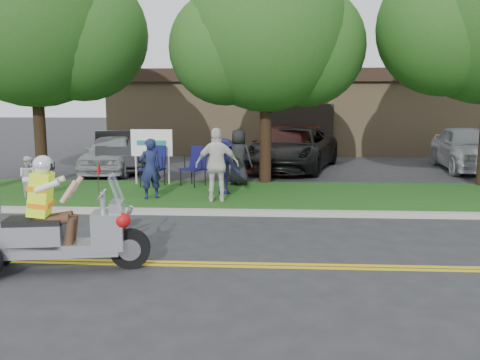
# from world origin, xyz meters

# --- Properties ---
(ground) EXTENTS (120.00, 120.00, 0.00)m
(ground) POSITION_xyz_m (0.00, 0.00, 0.00)
(ground) COLOR #28282B
(ground) RESTS_ON ground
(centerline_near) EXTENTS (60.00, 0.10, 0.01)m
(centerline_near) POSITION_xyz_m (0.00, -0.58, 0.01)
(centerline_near) COLOR gold
(centerline_near) RESTS_ON ground
(centerline_far) EXTENTS (60.00, 0.10, 0.01)m
(centerline_far) POSITION_xyz_m (0.00, -0.42, 0.01)
(centerline_far) COLOR gold
(centerline_far) RESTS_ON ground
(curb) EXTENTS (60.00, 0.25, 0.12)m
(curb) POSITION_xyz_m (0.00, 3.05, 0.06)
(curb) COLOR #A8A89E
(curb) RESTS_ON ground
(grass_verge) EXTENTS (60.00, 4.00, 0.10)m
(grass_verge) POSITION_xyz_m (0.00, 5.20, 0.06)
(grass_verge) COLOR #1F4A13
(grass_verge) RESTS_ON ground
(commercial_building) EXTENTS (18.00, 8.20, 4.00)m
(commercial_building) POSITION_xyz_m (2.00, 18.98, 2.01)
(commercial_building) COLOR #9E7F5B
(commercial_building) RESTS_ON ground
(tree_left) EXTENTS (6.62, 5.40, 7.78)m
(tree_left) POSITION_xyz_m (-6.44, 7.03, 4.85)
(tree_left) COLOR #332114
(tree_left) RESTS_ON ground
(tree_mid) EXTENTS (5.88, 4.80, 7.05)m
(tree_mid) POSITION_xyz_m (0.55, 7.23, 4.43)
(tree_mid) COLOR #332114
(tree_mid) RESTS_ON ground
(business_sign) EXTENTS (1.25, 0.06, 1.75)m
(business_sign) POSITION_xyz_m (-2.90, 6.60, 1.26)
(business_sign) COLOR silver
(business_sign) RESTS_ON ground
(trike_scooter) EXTENTS (2.79, 1.10, 1.83)m
(trike_scooter) POSITION_xyz_m (-2.76, -0.94, 0.64)
(trike_scooter) COLOR black
(trike_scooter) RESTS_ON ground
(lawn_chair_a) EXTENTS (0.86, 0.86, 1.16)m
(lawn_chair_a) POSITION_xyz_m (-1.55, 6.41, 0.76)
(lawn_chair_a) COLOR black
(lawn_chair_a) RESTS_ON grass_verge
(lawn_chair_b) EXTENTS (0.75, 0.77, 1.18)m
(lawn_chair_b) POSITION_xyz_m (-2.77, 6.31, 0.77)
(lawn_chair_b) COLOR black
(lawn_chair_b) RESTS_ON grass_verge
(spectator_adult_left) EXTENTS (0.68, 0.60, 1.56)m
(spectator_adult_left) POSITION_xyz_m (-2.43, 4.36, 0.88)
(spectator_adult_left) COLOR #181F45
(spectator_adult_left) RESTS_ON grass_verge
(spectator_adult_right) EXTENTS (1.12, 0.54, 1.85)m
(spectator_adult_right) POSITION_xyz_m (-0.67, 4.12, 1.03)
(spectator_adult_right) COLOR silver
(spectator_adult_right) RESTS_ON grass_verge
(spectator_chair_a) EXTENTS (1.11, 0.88, 1.51)m
(spectator_chair_a) POSITION_xyz_m (-0.59, 5.14, 0.86)
(spectator_chair_a) COLOR #17163F
(spectator_chair_a) RESTS_ON grass_verge
(spectator_chair_b) EXTENTS (0.93, 0.74, 1.67)m
(spectator_chair_b) POSITION_xyz_m (-0.29, 6.63, 0.94)
(spectator_chair_b) COLOR black
(spectator_chair_b) RESTS_ON grass_verge
(child_right) EXTENTS (0.65, 0.58, 1.10)m
(child_right) POSITION_xyz_m (-5.58, 4.21, 0.66)
(child_right) COLOR silver
(child_right) RESTS_ON grass_verge
(parked_car_far_left) EXTENTS (1.84, 4.25, 1.43)m
(parked_car_far_left) POSITION_xyz_m (-5.00, 9.53, 0.71)
(parked_car_far_left) COLOR #999A9F
(parked_car_far_left) RESTS_ON ground
(parked_car_left) EXTENTS (2.89, 4.71, 1.47)m
(parked_car_left) POSITION_xyz_m (-5.01, 10.03, 0.73)
(parked_car_left) COLOR #2A2A2C
(parked_car_left) RESTS_ON ground
(parked_car_mid) EXTENTS (4.08, 6.18, 1.58)m
(parked_car_mid) POSITION_xyz_m (1.50, 10.68, 0.79)
(parked_car_mid) COLOR black
(parked_car_mid) RESTS_ON ground
(parked_car_right) EXTENTS (3.43, 5.77, 1.57)m
(parked_car_right) POSITION_xyz_m (1.17, 10.89, 0.78)
(parked_car_right) COLOR #4D1A12
(parked_car_right) RESTS_ON ground
(parked_car_far_right) EXTENTS (2.41, 5.05, 1.67)m
(parked_car_far_right) POSITION_xyz_m (8.00, 10.89, 0.83)
(parked_car_far_right) COLOR #AFB1B6
(parked_car_far_right) RESTS_ON ground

